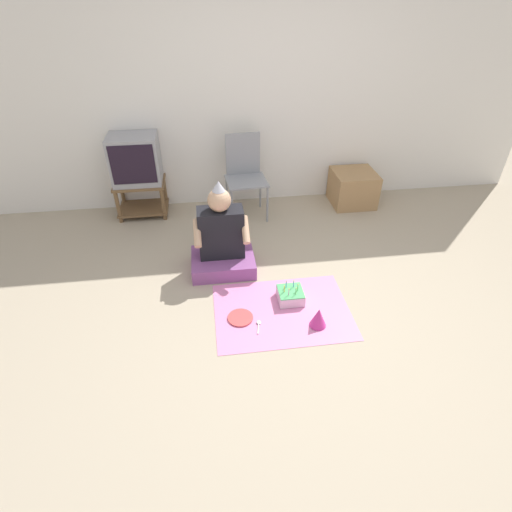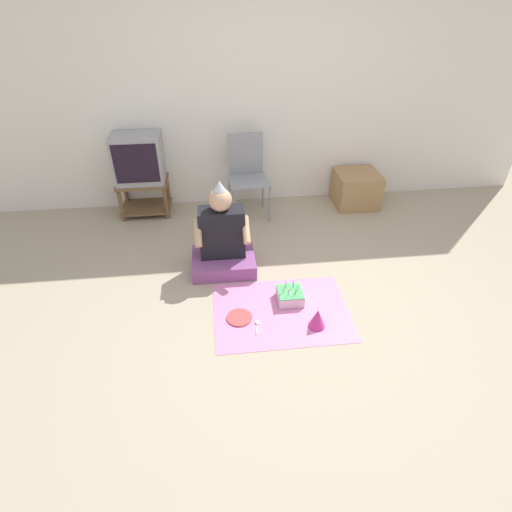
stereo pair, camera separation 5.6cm
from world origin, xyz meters
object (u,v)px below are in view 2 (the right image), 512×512
object	(u,v)px
cardboard_box_stack	(356,189)
person_seated	(223,241)
party_hat_blue	(317,318)
birthday_cake	(290,296)
tv	(138,158)
folding_chair	(247,171)
paper_plate	(239,317)

from	to	relation	value
cardboard_box_stack	person_seated	world-z (taller)	person_seated
cardboard_box_stack	party_hat_blue	xyz separation A→B (m)	(-0.95, -1.99, -0.11)
birthday_cake	tv	bearing A→B (deg)	128.55
folding_chair	person_seated	distance (m)	1.13
tv	cardboard_box_stack	xyz separation A→B (m)	(2.48, -0.07, -0.46)
birthday_cake	party_hat_blue	xyz separation A→B (m)	(0.16, -0.33, 0.03)
party_hat_blue	paper_plate	xyz separation A→B (m)	(-0.60, 0.16, -0.08)
paper_plate	party_hat_blue	bearing A→B (deg)	-14.82
person_seated	tv	bearing A→B (deg)	125.57
person_seated	paper_plate	bearing A→B (deg)	-82.84
tv	folding_chair	size ratio (longest dim) A/B	0.57
cardboard_box_stack	birthday_cake	xyz separation A→B (m)	(-1.10, -1.66, -0.14)
tv	paper_plate	distance (m)	2.21
paper_plate	folding_chair	bearing A→B (deg)	82.17
folding_chair	person_seated	world-z (taller)	folding_chair
tv	birthday_cake	size ratio (longest dim) A/B	2.43
person_seated	paper_plate	distance (m)	0.78
birthday_cake	paper_plate	world-z (taller)	birthday_cake
tv	birthday_cake	bearing A→B (deg)	-51.45
folding_chair	paper_plate	distance (m)	1.86
person_seated	party_hat_blue	bearing A→B (deg)	-51.77
tv	person_seated	world-z (taller)	tv
folding_chair	birthday_cake	xyz separation A→B (m)	(0.20, -1.61, -0.46)
party_hat_blue	birthday_cake	bearing A→B (deg)	115.54
person_seated	paper_plate	xyz separation A→B (m)	(0.09, -0.72, -0.28)
tv	party_hat_blue	world-z (taller)	tv
person_seated	paper_plate	size ratio (longest dim) A/B	4.26
cardboard_box_stack	paper_plate	xyz separation A→B (m)	(-1.55, -1.83, -0.19)
folding_chair	tv	bearing A→B (deg)	173.97
cardboard_box_stack	person_seated	xyz separation A→B (m)	(-1.64, -1.11, 0.09)
tv	cardboard_box_stack	distance (m)	2.52
tv	birthday_cake	xyz separation A→B (m)	(1.38, -1.73, -0.61)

